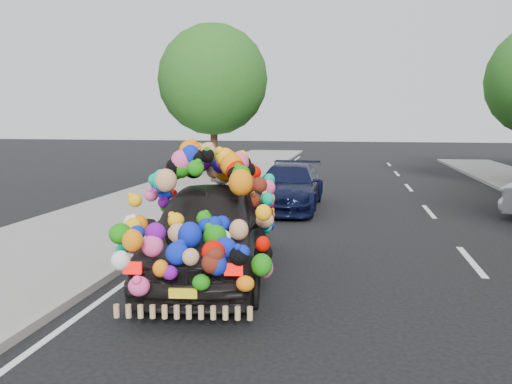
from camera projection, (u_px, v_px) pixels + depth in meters
ground at (274, 252)px, 9.65m from camera, size 100.00×100.00×0.00m
sidewalk at (71, 239)px, 10.43m from camera, size 4.00×60.00×0.12m
kerb at (159, 243)px, 10.07m from camera, size 0.15×60.00×0.13m
lane_markings at (471, 261)px, 8.99m from camera, size 6.00×50.00×0.01m
tree_near_sidewalk at (213, 80)px, 19.00m from camera, size 4.20×4.20×6.13m
plush_art_car at (209, 208)px, 8.07m from camera, size 2.76×4.88×2.16m
navy_sedan at (289, 186)px, 14.34m from camera, size 1.82×4.36×1.26m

